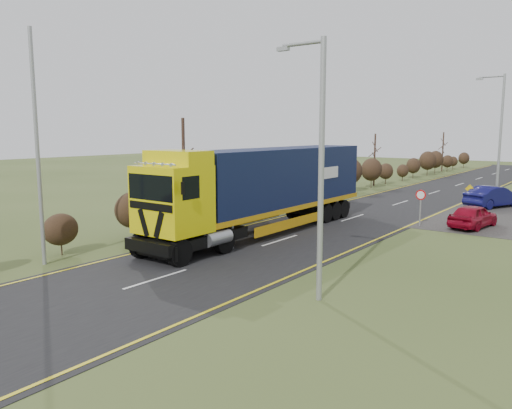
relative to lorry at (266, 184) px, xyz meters
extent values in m
plane|color=#3C4C20|center=(1.70, -5.13, -2.58)|extent=(160.00, 160.00, 0.00)
cube|color=black|center=(1.70, 4.87, -2.57)|extent=(8.00, 120.00, 0.02)
cube|color=#2A2725|center=(8.20, 14.87, -2.56)|extent=(6.00, 18.00, 0.02)
cube|color=gold|center=(-2.00, 4.87, -2.55)|extent=(0.12, 116.00, 0.01)
cube|color=gold|center=(5.40, 4.87, -2.55)|extent=(0.12, 116.00, 0.01)
cube|color=silver|center=(1.70, -9.13, -2.55)|extent=(0.12, 3.00, 0.01)
cube|color=silver|center=(1.70, -1.13, -2.55)|extent=(0.12, 3.00, 0.01)
cube|color=silver|center=(1.70, 6.87, -2.55)|extent=(0.12, 3.00, 0.01)
cube|color=silver|center=(1.70, 14.87, -2.55)|extent=(0.12, 3.00, 0.01)
cube|color=silver|center=(1.70, 22.87, -2.55)|extent=(0.12, 3.00, 0.01)
cube|color=silver|center=(1.70, 30.87, -2.55)|extent=(0.12, 3.00, 0.01)
cube|color=silver|center=(1.70, 38.87, -2.55)|extent=(0.12, 3.00, 0.01)
cube|color=silver|center=(1.70, 46.87, -2.55)|extent=(0.12, 3.00, 0.01)
cube|color=silver|center=(1.70, 54.87, -2.55)|extent=(0.12, 3.00, 0.01)
ellipsoid|color=black|center=(-4.32, -9.13, -1.44)|extent=(1.21, 1.57, 1.39)
ellipsoid|color=black|center=(-4.30, -5.13, -1.09)|extent=(1.58, 2.06, 1.82)
ellipsoid|color=black|center=(-4.29, -1.13, -0.74)|extent=(1.96, 2.55, 2.25)
ellipsoid|color=black|center=(-4.34, 2.87, -0.86)|extent=(1.83, 2.38, 2.10)
ellipsoid|color=black|center=(-4.26, 6.87, -1.29)|extent=(1.37, 1.78, 1.57)
ellipsoid|color=black|center=(-4.37, 10.87, -1.45)|extent=(1.20, 1.56, 1.38)
ellipsoid|color=black|center=(-4.23, 14.87, -1.12)|extent=(1.55, 2.02, 1.78)
ellipsoid|color=black|center=(-4.39, 18.87, -0.75)|extent=(1.95, 2.53, 2.24)
ellipsoid|color=black|center=(-4.20, 22.87, -0.84)|extent=(1.85, 2.41, 2.13)
ellipsoid|color=black|center=(-4.42, 26.87, -1.26)|extent=(1.40, 1.81, 1.61)
ellipsoid|color=black|center=(-4.17, 30.87, -1.45)|extent=(1.19, 1.55, 1.37)
ellipsoid|color=black|center=(-4.45, 34.87, -1.15)|extent=(1.52, 1.97, 1.75)
ellipsoid|color=black|center=(-4.15, 38.87, -0.76)|extent=(1.93, 2.51, 2.22)
ellipsoid|color=black|center=(-4.47, 42.87, -0.81)|extent=(1.88, 2.44, 2.16)
ellipsoid|color=black|center=(-4.12, 46.87, -1.24)|extent=(1.43, 1.85, 1.64)
ellipsoid|color=black|center=(-4.49, 50.87, -1.46)|extent=(1.19, 1.55, 1.37)
ellipsoid|color=black|center=(-4.10, 54.87, -1.18)|extent=(1.49, 1.93, 1.71)
cylinder|color=#36241B|center=(-4.80, -1.13, 0.45)|extent=(0.18, 0.18, 6.05)
cylinder|color=#36241B|center=(-4.80, 24.87, -0.05)|extent=(0.18, 0.18, 5.06)
cylinder|color=#36241B|center=(-4.80, 46.87, 0.00)|extent=(0.18, 0.18, 5.15)
cube|color=black|center=(0.00, -5.66, -1.82)|extent=(2.59, 4.96, 0.49)
cube|color=#DBCE09|center=(0.00, -6.63, -0.04)|extent=(2.70, 2.37, 2.80)
cube|color=black|center=(0.00, -7.76, -1.98)|extent=(2.70, 0.13, 0.59)
cube|color=black|center=(-0.45, -7.83, -0.90)|extent=(0.65, 0.02, 1.16)
cube|color=black|center=(0.45, -7.83, -0.90)|extent=(0.65, 0.02, 1.16)
cube|color=black|center=(0.00, -7.80, 0.55)|extent=(2.53, 0.06, 1.02)
cube|color=black|center=(0.00, -7.83, -0.20)|extent=(2.48, 0.03, 0.30)
cube|color=#DBCE09|center=(0.00, -6.25, 1.66)|extent=(2.70, 1.51, 0.60)
cylinder|color=silver|center=(0.00, -7.55, 1.47)|extent=(2.37, 0.06, 0.06)
cube|color=black|center=(-1.54, -7.55, 0.60)|extent=(0.08, 0.12, 0.49)
cube|color=black|center=(1.54, -7.55, 0.60)|extent=(0.08, 0.12, 0.49)
cylinder|color=gray|center=(-1.24, -5.23, -1.77)|extent=(0.61, 1.40, 0.60)
cylinder|color=gray|center=(1.24, -5.23, -1.77)|extent=(0.61, 1.40, 0.60)
cube|color=#D0930E|center=(0.00, 1.34, -1.25)|extent=(2.71, 13.59, 0.26)
cube|color=black|center=(0.00, 1.34, 0.36)|extent=(2.69, 13.15, 2.96)
cube|color=#0F183E|center=(0.00, 7.94, 0.36)|extent=(2.67, 0.06, 2.96)
cube|color=#0F183E|center=(0.00, -5.25, 0.36)|extent=(2.67, 0.06, 2.96)
cube|color=black|center=(0.00, 5.44, -1.87)|extent=(2.48, 3.88, 0.38)
cube|color=#D0930E|center=(-1.32, 0.27, -1.98)|extent=(0.06, 5.93, 0.49)
cube|color=#D0930E|center=(1.32, 0.27, -1.98)|extent=(0.06, 5.93, 0.49)
cylinder|color=black|center=(-1.13, -7.39, -2.01)|extent=(0.35, 1.12, 1.12)
cylinder|color=black|center=(1.13, -7.39, -2.01)|extent=(0.35, 1.12, 1.12)
cylinder|color=black|center=(-1.13, -4.69, -2.01)|extent=(0.35, 1.12, 1.12)
cylinder|color=black|center=(1.13, -4.69, -2.01)|extent=(0.35, 1.12, 1.12)
cylinder|color=black|center=(-1.13, 4.47, -2.01)|extent=(0.35, 1.12, 1.12)
cylinder|color=black|center=(1.13, 4.47, -2.01)|extent=(0.35, 1.12, 1.12)
cylinder|color=black|center=(-1.13, 5.55, -2.01)|extent=(0.35, 1.12, 1.12)
cylinder|color=black|center=(1.13, 5.55, -2.01)|extent=(0.35, 1.12, 1.12)
cylinder|color=black|center=(-1.13, 6.63, -2.01)|extent=(0.35, 1.12, 1.12)
cylinder|color=black|center=(1.13, 6.63, -2.01)|extent=(0.35, 1.12, 1.12)
imported|color=maroon|center=(8.40, 8.04, -1.92)|extent=(2.10, 4.02, 1.31)
imported|color=#0B0B40|center=(7.63, 16.80, -1.83)|extent=(3.26, 4.80, 1.50)
cylinder|color=#949799|center=(7.50, -7.50, 1.48)|extent=(0.18, 0.18, 8.11)
cylinder|color=#949799|center=(6.77, -7.50, 5.40)|extent=(1.44, 0.12, 0.12)
cube|color=#949799|center=(6.05, -7.50, 5.31)|extent=(0.41, 0.16, 0.13)
cylinder|color=#949799|center=(7.50, 18.49, 2.09)|extent=(0.18, 0.18, 9.33)
cylinder|color=#949799|center=(6.67, 18.49, 6.60)|extent=(1.66, 0.12, 0.12)
cube|color=#949799|center=(5.84, 18.49, 6.49)|extent=(0.47, 0.19, 0.15)
cylinder|color=#949799|center=(-3.50, -10.41, 2.05)|extent=(0.16, 0.16, 9.25)
cylinder|color=#949799|center=(5.90, 6.71, -1.68)|extent=(0.08, 0.08, 1.79)
cylinder|color=red|center=(5.90, 6.68, -0.78)|extent=(0.57, 0.04, 0.57)
cylinder|color=white|center=(5.90, 6.66, -0.78)|extent=(0.43, 0.02, 0.43)
cylinder|color=#949799|center=(6.29, 15.83, -1.96)|extent=(0.08, 0.08, 1.22)
cube|color=#E2B70C|center=(6.29, 15.78, -1.27)|extent=(0.62, 0.04, 0.62)
camera|label=1|loc=(15.06, -20.96, 2.78)|focal=35.00mm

